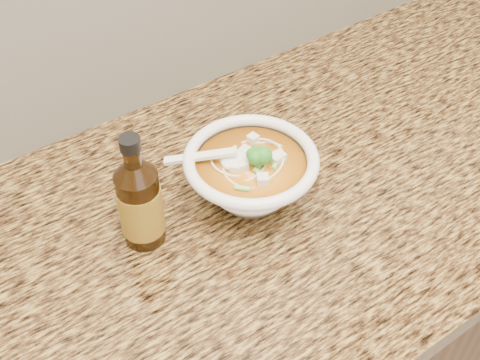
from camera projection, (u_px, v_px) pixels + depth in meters
counter_slab at (204, 232)px, 0.92m from camera, size 4.00×0.68×0.04m
soup_bowl at (251, 177)px, 0.91m from camera, size 0.21×0.20×0.11m
hot_sauce_bottle at (140, 203)px, 0.84m from camera, size 0.08×0.08×0.19m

